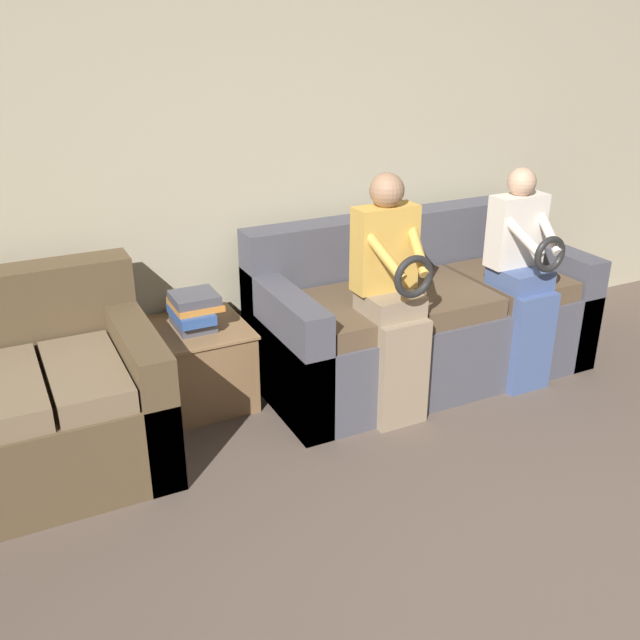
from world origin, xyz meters
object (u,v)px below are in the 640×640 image
(child_left_seated, at_px, (392,291))
(side_shelf, at_px, (198,364))
(couch_main, at_px, (420,319))
(book_stack, at_px, (193,310))
(couch_side, at_px, (8,411))
(child_right_seated, at_px, (523,272))

(child_left_seated, relative_size, side_shelf, 2.38)
(couch_main, distance_m, book_stack, 1.33)
(couch_side, bearing_deg, book_stack, 14.36)
(side_shelf, relative_size, book_stack, 1.80)
(couch_side, bearing_deg, side_shelf, 14.29)
(couch_main, bearing_deg, couch_side, -179.27)
(side_shelf, bearing_deg, child_left_seated, -32.94)
(child_right_seated, bearing_deg, couch_main, 140.27)
(couch_side, xyz_separation_m, child_left_seated, (1.83, -0.32, 0.38))
(child_right_seated, xyz_separation_m, book_stack, (-1.72, 0.57, -0.12))
(couch_main, xyz_separation_m, child_left_seated, (-0.42, -0.35, 0.36))
(child_left_seated, bearing_deg, book_stack, 147.04)
(child_left_seated, distance_m, child_right_seated, 0.85)
(child_left_seated, bearing_deg, couch_main, 39.38)
(couch_main, xyz_separation_m, child_right_seated, (0.42, -0.35, 0.33))
(couch_side, distance_m, side_shelf, 1.00)
(couch_side, relative_size, child_left_seated, 1.04)
(side_shelf, bearing_deg, child_right_seated, -18.31)
(book_stack, bearing_deg, couch_main, -9.54)
(couch_side, relative_size, side_shelf, 2.49)
(couch_side, relative_size, child_right_seated, 1.09)
(couch_main, relative_size, couch_side, 1.44)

